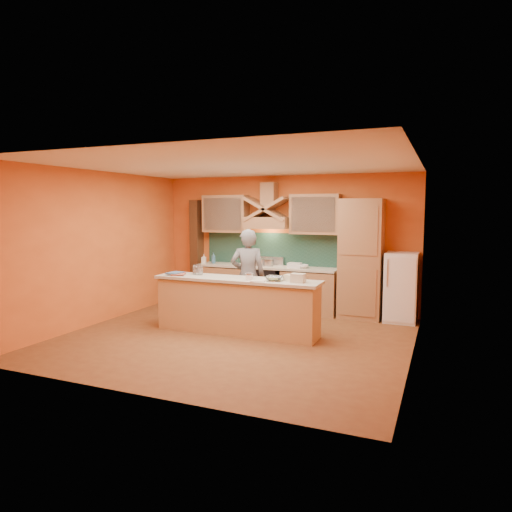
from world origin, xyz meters
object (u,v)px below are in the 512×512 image
at_px(kitchen_scale, 249,277).
at_px(mixing_bowl, 274,278).
at_px(stove, 266,288).
at_px(person, 248,276).
at_px(fridge, 401,287).

bearing_deg(kitchen_scale, mixing_bowl, -6.49).
height_order(stove, mixing_bowl, mixing_bowl).
distance_m(person, mixing_bowl, 1.05).
xyz_separation_m(person, kitchen_scale, (0.37, -0.79, 0.12)).
xyz_separation_m(fridge, person, (-2.59, -1.22, 0.22)).
distance_m(person, kitchen_scale, 0.88).
bearing_deg(mixing_bowl, fridge, 46.48).
relative_size(person, mixing_bowl, 5.96).
distance_m(stove, kitchen_scale, 2.13).
relative_size(stove, kitchen_scale, 8.05).
height_order(fridge, mixing_bowl, fridge).
height_order(kitchen_scale, mixing_bowl, kitchen_scale).
relative_size(stove, person, 0.52).
xyz_separation_m(fridge, kitchen_scale, (-2.22, -2.01, 0.34)).
height_order(person, kitchen_scale, person).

